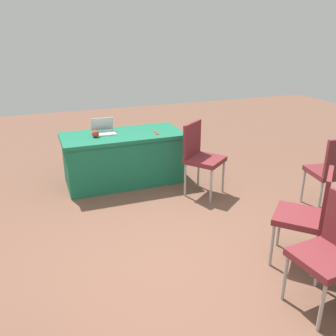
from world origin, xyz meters
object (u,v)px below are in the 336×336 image
at_px(chair_by_pillar, 333,169).
at_px(laptop_silver, 103,130).
at_px(yarn_ball, 95,134).
at_px(chair_tucked_left, 333,248).
at_px(chair_near_front, 200,154).
at_px(scissors_red, 156,133).
at_px(table_foreground, 123,158).
at_px(chair_aisle, 308,212).

bearing_deg(chair_by_pillar, laptop_silver, 150.65).
xyz_separation_m(laptop_silver, yarn_ball, (0.14, 0.16, 0.01)).
height_order(chair_tucked_left, laptop_silver, chair_tucked_left).
xyz_separation_m(chair_near_front, yarn_ball, (1.25, -0.70, 0.21)).
bearing_deg(laptop_silver, chair_near_front, 143.54).
xyz_separation_m(yarn_ball, scissors_red, (-0.84, 0.08, -0.05)).
bearing_deg(table_foreground, scissors_red, 165.22).
height_order(chair_tucked_left, chair_by_pillar, chair_by_pillar).
bearing_deg(chair_by_pillar, chair_aisle, -133.66).
distance_m(chair_near_front, chair_by_pillar, 1.62).
xyz_separation_m(table_foreground, chair_near_front, (-0.87, 0.74, 0.20)).
bearing_deg(yarn_ball, chair_aisle, 121.45).
bearing_deg(chair_near_front, scissors_red, -94.36).
distance_m(laptop_silver, yarn_ball, 0.21).
relative_size(chair_tucked_left, laptop_silver, 2.90).
height_order(chair_near_front, chair_tucked_left, chair_near_front).
xyz_separation_m(chair_tucked_left, laptop_silver, (1.17, -3.17, 0.23)).
height_order(table_foreground, chair_tucked_left, chair_tucked_left).
bearing_deg(scissors_red, chair_near_front, 37.73).
height_order(chair_near_front, laptop_silver, chair_near_front).
bearing_deg(yarn_ball, chair_by_pillar, 146.00).
height_order(chair_near_front, chair_by_pillar, chair_near_front).
bearing_deg(scissors_red, yarn_ball, -91.34).
xyz_separation_m(chair_tucked_left, chair_aisle, (-0.21, -0.54, 0.01)).
height_order(table_foreground, chair_near_front, chair_near_front).
xyz_separation_m(table_foreground, scissors_red, (-0.46, 0.12, 0.36)).
bearing_deg(chair_tucked_left, chair_near_front, -4.63).
distance_m(chair_tucked_left, yarn_ball, 3.30).
bearing_deg(scissors_red, table_foreground, -100.43).
bearing_deg(chair_tucked_left, chair_by_pillar, -48.79).
xyz_separation_m(table_foreground, chair_by_pillar, (-2.15, 1.74, 0.18)).
relative_size(table_foreground, chair_tucked_left, 1.79).
relative_size(chair_aisle, yarn_ball, 9.69).
height_order(chair_near_front, yarn_ball, chair_near_front).
relative_size(chair_aisle, laptop_silver, 2.93).
bearing_deg(chair_tucked_left, scissors_red, 2.94).
distance_m(chair_aisle, yarn_ball, 2.92).
bearing_deg(yarn_ball, chair_near_front, 150.67).
bearing_deg(table_foreground, chair_by_pillar, 140.96).
bearing_deg(scissors_red, laptop_silver, -104.47).
distance_m(table_foreground, chair_tucked_left, 3.20).
bearing_deg(scissors_red, chair_by_pillar, 50.46).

